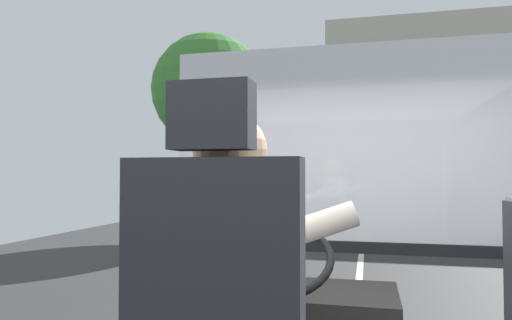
# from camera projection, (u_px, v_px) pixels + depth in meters

# --- Properties ---
(ground) EXTENTS (18.00, 44.00, 0.06)m
(ground) POSITION_uv_depth(u_px,v_px,m) (361.00, 257.00, 10.18)
(ground) COLOR #2F2F2F
(bus_driver) EXTENTS (0.76, 0.53, 0.80)m
(bus_driver) POSITION_uv_depth(u_px,v_px,m) (235.00, 277.00, 1.41)
(bus_driver) COLOR black
(bus_driver) RESTS_ON driver_seat
(windshield_panel) EXTENTS (2.50, 0.08, 1.48)m
(windshield_panel) POSITION_uv_depth(u_px,v_px,m) (344.00, 170.00, 3.27)
(windshield_panel) COLOR white
(street_tree) EXTENTS (3.34, 3.34, 5.97)m
(street_tree) POSITION_uv_depth(u_px,v_px,m) (209.00, 91.00, 13.64)
(street_tree) COLOR #4C3828
(street_tree) RESTS_ON ground
(shop_building) EXTENTS (13.58, 5.35, 7.94)m
(shop_building) POSITION_uv_depth(u_px,v_px,m) (496.00, 122.00, 19.15)
(shop_building) COLOR #BCB29E
(shop_building) RESTS_ON ground
(parked_car_red) EXTENTS (1.97, 4.15, 1.38)m
(parked_car_red) POSITION_uv_depth(u_px,v_px,m) (495.00, 203.00, 17.37)
(parked_car_red) COLOR maroon
(parked_car_red) RESTS_ON ground
(parked_car_charcoal) EXTENTS (1.93, 4.09, 1.21)m
(parked_car_charcoal) POSITION_uv_depth(u_px,v_px,m) (469.00, 199.00, 22.48)
(parked_car_charcoal) COLOR #474C51
(parked_car_charcoal) RESTS_ON ground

